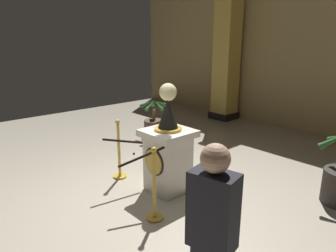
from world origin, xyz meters
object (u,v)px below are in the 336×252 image
object	(u,v)px
pedestal_clock	(168,151)
potted_palm_left	(154,125)
bystander_guest	(212,239)
stanchion_far	(154,194)
stanchion_near	(119,157)

from	to	relation	value
pedestal_clock	potted_palm_left	xyz separation A→B (m)	(-2.41, 1.68, -0.37)
pedestal_clock	potted_palm_left	distance (m)	2.97
pedestal_clock	bystander_guest	xyz separation A→B (m)	(2.10, -1.42, 0.21)
stanchion_far	stanchion_near	bearing A→B (deg)	165.25
pedestal_clock	bystander_guest	distance (m)	2.54
bystander_guest	pedestal_clock	bearing A→B (deg)	146.03
bystander_guest	stanchion_far	bearing A→B (deg)	155.72
pedestal_clock	stanchion_near	distance (m)	1.03
stanchion_far	potted_palm_left	bearing A→B (deg)	140.81
pedestal_clock	stanchion_far	bearing A→B (deg)	-53.90
pedestal_clock	stanchion_far	xyz separation A→B (m)	(0.51, -0.70, -0.31)
stanchion_near	potted_palm_left	distance (m)	2.49
stanchion_near	potted_palm_left	xyz separation A→B (m)	(-1.48, 2.00, -0.07)
stanchion_far	potted_palm_left	world-z (taller)	stanchion_far
stanchion_near	stanchion_far	xyz separation A→B (m)	(1.44, -0.38, -0.01)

